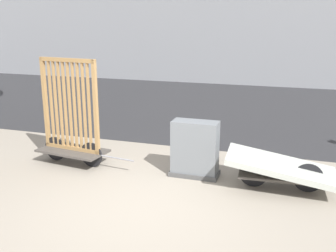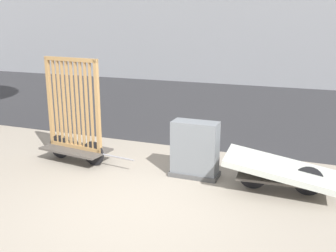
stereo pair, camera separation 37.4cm
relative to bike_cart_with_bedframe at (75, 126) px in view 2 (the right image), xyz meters
The scene contains 5 objects.
ground_plane 2.50m from the bike_cart_with_bedframe, 35.12° to the right, with size 60.00×60.00×0.00m, color gray.
road_strip 6.55m from the bike_cart_with_bedframe, 72.55° to the left, with size 56.00×9.14×0.01m.
bike_cart_with_bedframe is the anchor object (origin of this frame).
bike_cart_with_mattress 3.93m from the bike_cart_with_bedframe, ahead, with size 2.29×1.04×0.60m.
utility_cabinet 2.43m from the bike_cart_with_bedframe, ahead, with size 0.87×0.43×1.01m.
Camera 2 is at (2.43, -4.83, 2.71)m, focal length 42.00 mm.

